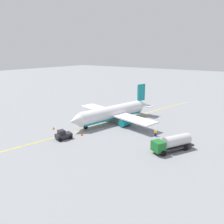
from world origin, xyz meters
TOP-DOWN VIEW (x-y plane):
  - ground_plane at (0.00, 0.00)m, footprint 400.00×400.00m
  - airplane at (-0.46, 0.10)m, footprint 28.81×27.86m
  - fuel_tanker at (8.24, 21.27)m, footprint 9.51×6.46m
  - pushback_tug at (17.06, -1.39)m, footprint 4.03×3.20m
  - refueling_worker at (2.89, 14.95)m, footprint 0.63×0.62m
  - safety_cone_nose at (12.94, 0.53)m, footprint 0.59×0.59m
  - safety_cone_wingtip at (13.93, -8.60)m, footprint 0.61×0.61m
  - taxi_line_marking at (0.00, 0.00)m, footprint 78.99×17.00m

SIDE VIEW (x-z plane):
  - ground_plane at x=0.00m, z-range 0.00..0.00m
  - taxi_line_marking at x=0.00m, z-range 0.00..0.01m
  - safety_cone_nose at x=12.94m, z-range 0.00..0.65m
  - safety_cone_wingtip at x=13.93m, z-range 0.00..0.68m
  - refueling_worker at x=2.89m, z-range -0.03..1.68m
  - pushback_tug at x=17.06m, z-range -0.09..2.11m
  - fuel_tanker at x=8.24m, z-range 0.14..3.29m
  - airplane at x=-0.46m, z-range -2.18..7.57m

